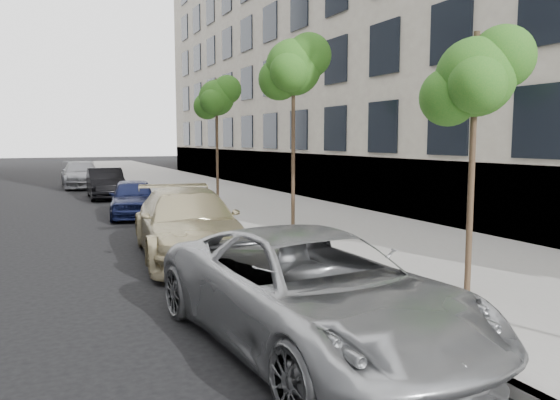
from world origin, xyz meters
TOP-DOWN VIEW (x-y plane):
  - ground at (0.00, 0.00)m, footprint 160.00×160.00m
  - sidewalk at (4.30, 24.00)m, footprint 6.40×72.00m
  - curb at (1.18, 24.00)m, footprint 0.15×72.00m
  - tree_near at (3.23, 1.50)m, footprint 1.61×1.41m
  - tree_mid at (3.23, 8.00)m, footprint 1.79×1.59m
  - tree_far at (3.23, 14.50)m, footprint 1.68×1.48m
  - minivan at (-0.10, 0.70)m, footprint 2.79×5.40m
  - suv at (-0.10, 6.49)m, footprint 2.65×5.35m
  - sedan_blue at (-0.10, 13.44)m, footprint 2.08×3.96m
  - sedan_black at (-0.21, 19.87)m, footprint 1.55×4.10m
  - sedan_rear at (-0.71, 26.10)m, footprint 2.04×4.87m

SIDE VIEW (x-z plane):
  - ground at x=0.00m, z-range 0.00..0.00m
  - sidewalk at x=4.30m, z-range 0.00..0.14m
  - curb at x=1.18m, z-range 0.00..0.14m
  - sedan_blue at x=-0.10m, z-range 0.00..1.29m
  - sedan_black at x=-0.21m, z-range 0.00..1.34m
  - sedan_rear at x=-0.71m, z-range 0.00..1.40m
  - minivan at x=-0.10m, z-range 0.00..1.46m
  - suv at x=-0.10m, z-range 0.00..1.49m
  - tree_near at x=3.23m, z-range 1.45..5.67m
  - tree_far at x=3.23m, z-range 1.72..6.53m
  - tree_mid at x=3.23m, z-range 1.86..7.09m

